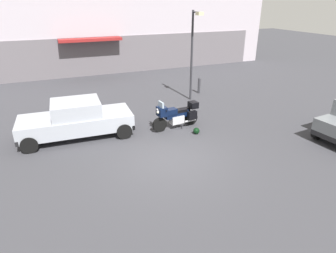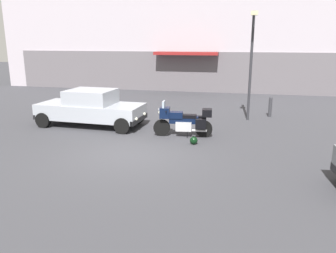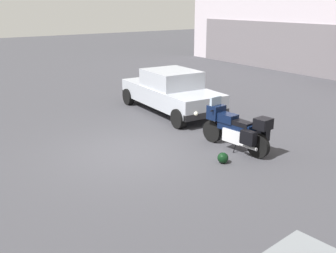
# 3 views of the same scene
# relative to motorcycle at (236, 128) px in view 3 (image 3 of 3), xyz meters

# --- Properties ---
(ground_plane) EXTENTS (80.00, 80.00, 0.00)m
(ground_plane) POSITION_rel_motorcycle_xyz_m (-1.38, -2.37, -0.62)
(ground_plane) COLOR #38383D
(motorcycle) EXTENTS (2.26, 0.84, 1.36)m
(motorcycle) POSITION_rel_motorcycle_xyz_m (0.00, 0.00, 0.00)
(motorcycle) COLOR black
(motorcycle) RESTS_ON ground
(helmet) EXTENTS (0.28, 0.28, 0.28)m
(helmet) POSITION_rel_motorcycle_xyz_m (0.52, -0.92, -0.48)
(helmet) COLOR black
(helmet) RESTS_ON ground
(car_sedan_far) EXTENTS (4.64, 2.12, 1.56)m
(car_sedan_far) POSITION_rel_motorcycle_xyz_m (-4.18, 0.79, 0.16)
(car_sedan_far) COLOR #9EA3AD
(car_sedan_far) RESTS_ON ground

